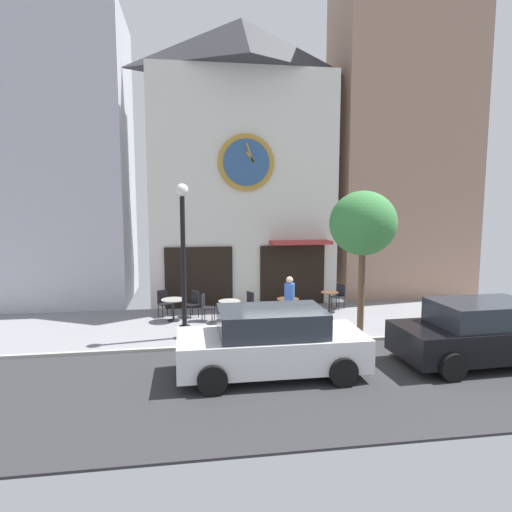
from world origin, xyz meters
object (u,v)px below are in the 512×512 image
at_px(cafe_table_center_right, 173,305).
at_px(cafe_table_near_door, 288,305).
at_px(cafe_chair_right_end, 339,294).
at_px(cafe_chair_mid_row, 164,301).
at_px(cafe_table_center, 330,299).
at_px(parked_car_white, 271,342).
at_px(cafe_chair_facing_street, 248,303).
at_px(street_tree, 363,224).
at_px(parked_car_black, 482,333).
at_px(cafe_table_center_left, 229,307).
at_px(street_lamp, 183,261).
at_px(pedestrian_blue, 289,302).
at_px(cafe_chair_left_end, 206,305).
at_px(cafe_chair_curbside, 193,302).

height_order(cafe_table_center_right, cafe_table_near_door, cafe_table_near_door).
bearing_deg(cafe_table_near_door, cafe_chair_right_end, 31.38).
bearing_deg(cafe_table_center_right, cafe_chair_mid_row, 115.66).
bearing_deg(cafe_chair_mid_row, cafe_table_center, -4.39).
distance_m(cafe_table_center_right, cafe_table_center, 5.53).
relative_size(cafe_table_center_right, parked_car_white, 0.18).
bearing_deg(parked_car_white, cafe_chair_right_end, 57.86).
bearing_deg(cafe_table_center_right, cafe_chair_facing_street, -0.24).
bearing_deg(cafe_table_near_door, cafe_chair_mid_row, 162.99).
bearing_deg(cafe_table_near_door, parked_car_white, -107.57).
distance_m(street_tree, cafe_table_center, 3.77).
bearing_deg(cafe_chair_facing_street, parked_car_black, -44.77).
bearing_deg(cafe_chair_mid_row, cafe_table_center_left, -28.19).
height_order(cafe_table_center, cafe_chair_facing_street, cafe_chair_facing_street).
distance_m(street_lamp, cafe_table_center_right, 2.62).
bearing_deg(cafe_table_center_right, parked_car_white, -64.95).
bearing_deg(cafe_table_center_left, street_tree, -24.83).
relative_size(street_lamp, pedestrian_blue, 2.69).
xyz_separation_m(cafe_chair_facing_street, cafe_chair_left_end, (-1.45, -0.15, 0.00)).
distance_m(street_lamp, cafe_table_near_door, 4.09).
height_order(cafe_table_near_door, parked_car_black, parked_car_black).
height_order(street_tree, cafe_table_center_left, street_tree).
height_order(cafe_chair_mid_row, cafe_chair_left_end, same).
height_order(street_lamp, cafe_chair_curbside, street_lamp).
bearing_deg(cafe_table_center_right, street_tree, -21.37).
xyz_separation_m(street_lamp, cafe_table_center_left, (1.47, 1.48, -1.76)).
relative_size(pedestrian_blue, parked_car_white, 0.39).
height_order(cafe_table_center_left, pedestrian_blue, pedestrian_blue).
bearing_deg(street_lamp, pedestrian_blue, 7.27).
height_order(cafe_chair_right_end, parked_car_black, parked_car_black).
bearing_deg(cafe_chair_right_end, pedestrian_blue, -136.20).
height_order(street_lamp, cafe_chair_right_end, street_lamp).
distance_m(cafe_table_center_left, cafe_chair_facing_street, 0.81).
bearing_deg(cafe_chair_curbside, parked_car_black, -38.49).
distance_m(street_lamp, cafe_chair_left_end, 2.58).
distance_m(cafe_table_center, cafe_chair_curbside, 4.86).
relative_size(street_lamp, street_tree, 1.04).
relative_size(cafe_table_center_right, cafe_chair_facing_street, 0.88).
bearing_deg(cafe_chair_left_end, cafe_table_center_left, -20.23).
xyz_separation_m(street_tree, parked_car_black, (2.00, -2.91, -2.56)).
xyz_separation_m(cafe_table_center, cafe_chair_left_end, (-4.45, -0.44, 0.03)).
bearing_deg(cafe_table_near_door, street_lamp, -158.01).
relative_size(cafe_table_near_door, cafe_chair_left_end, 0.83).
relative_size(street_lamp, cafe_chair_curbside, 4.99).
xyz_separation_m(cafe_table_center_left, pedestrian_blue, (1.78, -1.06, 0.34)).
bearing_deg(street_tree, cafe_chair_mid_row, 153.93).
relative_size(cafe_chair_left_end, cafe_chair_curbside, 1.00).
bearing_deg(cafe_table_center_left, cafe_table_near_door, -2.79).
height_order(cafe_table_center_right, cafe_table_center_left, cafe_table_center_right).
bearing_deg(cafe_table_center, pedestrian_blue, -136.73).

